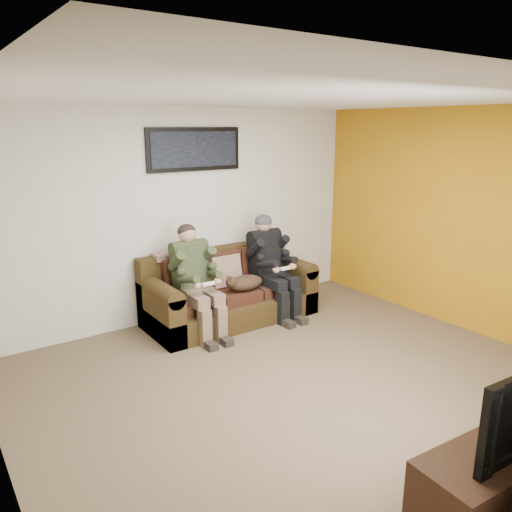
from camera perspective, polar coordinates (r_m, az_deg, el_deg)
floor at (r=4.91m, az=5.05°, el=-14.33°), size 5.00×5.00×0.00m
ceiling at (r=4.30m, az=5.86°, el=17.57°), size 5.00×5.00×0.00m
wall_back at (r=6.28m, az=-8.00°, el=4.65°), size 5.00×0.00×5.00m
wall_right at (r=6.31m, az=23.06°, el=3.68°), size 0.00×4.50×4.50m
accent_wall_right at (r=6.31m, az=23.01°, el=3.67°), size 0.00×4.50×4.50m
sofa at (r=6.32m, az=-3.26°, el=-4.30°), size 2.11×0.91×0.86m
throw_pillow at (r=6.26m, az=-3.49°, el=-1.71°), size 0.40×0.19×0.40m
throw_blanket at (r=6.10m, az=-9.77°, el=0.09°), size 0.43×0.21×0.08m
person_left at (r=5.79m, az=-6.97°, el=-2.11°), size 0.51×0.87×1.28m
person_right at (r=6.35m, az=1.69°, el=-0.47°), size 0.51×0.86×1.29m
cat at (r=6.09m, az=-1.36°, el=-3.06°), size 0.66×0.26×0.24m
framed_poster at (r=6.22m, az=-7.05°, el=12.01°), size 1.25×0.05×0.52m
tv_stand at (r=3.84m, az=26.83°, el=-21.29°), size 1.43×0.55×0.44m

